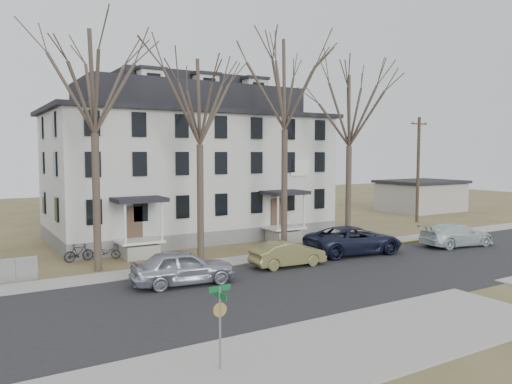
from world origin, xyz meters
TOP-DOWN VIEW (x-y plane):
  - ground at (0.00, 0.00)m, footprint 120.00×120.00m
  - main_road at (0.00, 2.00)m, footprint 120.00×10.00m
  - far_sidewalk at (0.00, 8.00)m, footprint 120.00×2.00m
  - near_sidewalk_left at (-8.00, -5.00)m, footprint 20.00×5.00m
  - yellow_curb at (5.00, 7.10)m, footprint 14.00×0.25m
  - boarding_house at (-2.00, 17.95)m, footprint 20.80×12.36m
  - distant_building at (26.00, 20.00)m, footprint 8.50×6.50m
  - tree_far_left at (-11.00, 9.80)m, footprint 8.40×8.40m
  - tree_mid_left at (-5.00, 9.80)m, footprint 7.80×7.80m
  - tree_center at (1.00, 9.80)m, footprint 9.00×9.00m
  - tree_mid_right at (6.50, 9.80)m, footprint 7.80×7.80m
  - utility_pole_far at (18.50, 14.00)m, footprint 2.00×0.28m
  - car_silver at (-8.25, 4.75)m, footprint 5.08×2.50m
  - car_tan at (-1.83, 5.31)m, footprint 4.32×1.72m
  - car_navy at (3.67, 6.06)m, footprint 6.50×3.67m
  - car_white at (11.32, 4.43)m, footprint 5.50×2.84m
  - bicycle_left at (-9.90, 12.32)m, footprint 1.70×1.03m
  - bicycle_right at (-11.43, 12.49)m, footprint 1.77×0.74m
  - street_sign at (-11.04, -4.55)m, footprint 0.71×0.71m

SIDE VIEW (x-z plane):
  - ground at x=0.00m, z-range 0.00..0.00m
  - main_road at x=0.00m, z-range -0.02..0.02m
  - far_sidewalk at x=0.00m, z-range -0.04..0.04m
  - near_sidewalk_left at x=-8.00m, z-range -0.04..0.04m
  - yellow_curb at x=5.00m, z-range -0.03..0.03m
  - bicycle_left at x=-9.90m, z-range 0.00..0.84m
  - bicycle_right at x=-11.43m, z-range 0.00..1.03m
  - car_tan at x=-1.83m, z-range 0.00..1.40m
  - car_white at x=11.32m, z-range 0.00..1.53m
  - car_silver at x=-8.25m, z-range 0.00..1.67m
  - car_navy at x=3.67m, z-range 0.00..1.71m
  - street_sign at x=-11.04m, z-range 0.42..2.93m
  - distant_building at x=26.00m, z-range 0.00..3.35m
  - utility_pole_far at x=18.50m, z-range 0.15..9.65m
  - boarding_house at x=-2.00m, z-range -0.65..11.40m
  - tree_mid_left at x=-5.00m, z-range 3.23..15.97m
  - tree_mid_right at x=6.50m, z-range 3.23..15.97m
  - tree_far_left at x=-11.00m, z-range 3.48..17.20m
  - tree_center at x=1.00m, z-range 3.73..18.43m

